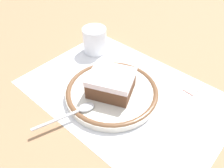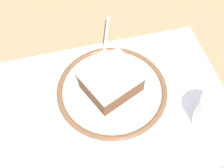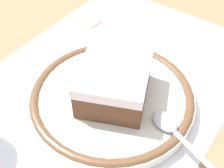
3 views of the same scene
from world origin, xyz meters
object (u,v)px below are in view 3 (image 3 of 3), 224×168
plate (112,97)px  cake_slice (114,82)px  spoon (177,134)px  sugar_packet (86,18)px

plate → cake_slice: cake_slice is taller
plate → spoon: bearing=-95.4°
spoon → sugar_packet: bearing=60.6°
cake_slice → spoon: bearing=-95.8°
cake_slice → sugar_packet: bearing=49.6°
sugar_packet → plate: bearing=-131.1°
cake_slice → plate: bearing=96.5°
plate → sugar_packet: bearing=48.9°
cake_slice → spoon: 0.10m
cake_slice → sugar_packet: size_ratio=2.48×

